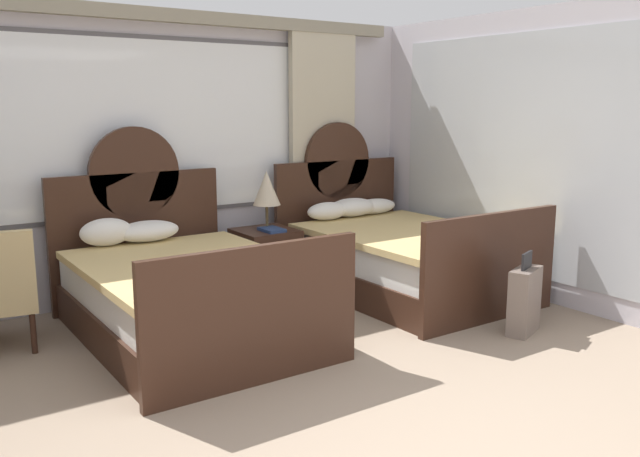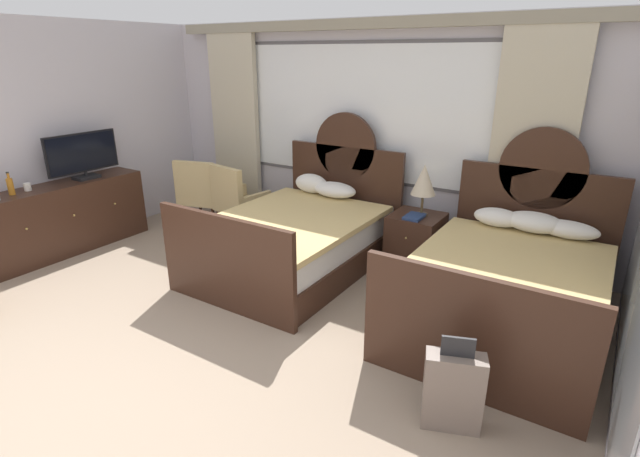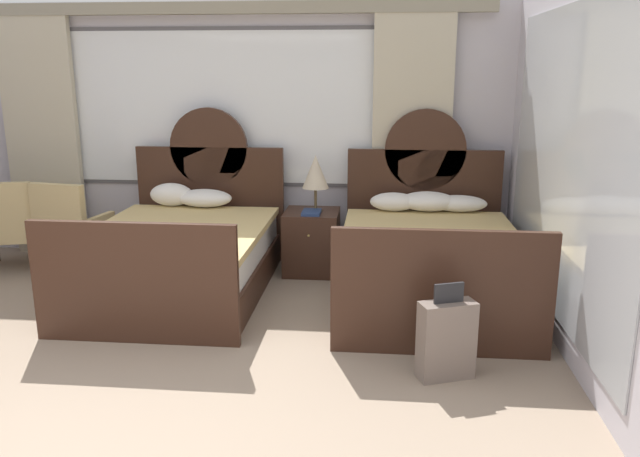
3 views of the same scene
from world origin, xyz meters
name	(u,v)px [view 3 (image 3 of 3)]	position (x,y,z in m)	size (l,w,h in m)	color
wall_back_window	(224,127)	(0.00, 3.88, 1.42)	(6.07, 0.22, 2.70)	silver
wall_right_mirror	(581,169)	(3.06, 1.67, 1.35)	(0.08, 4.48, 2.70)	silver
bed_near_window	(182,254)	(-0.13, 2.65, 0.36)	(1.58, 2.27, 1.64)	#382116
bed_near_mirror	(429,260)	(2.14, 2.66, 0.36)	(1.58, 2.27, 1.64)	#382116
nightstand_between_beds	(312,242)	(1.01, 3.33, 0.32)	(0.54, 0.57, 0.63)	#382116
table_lamp_on_nightstand	(315,172)	(1.04, 3.36, 1.03)	(0.27, 0.27, 0.57)	brown
book_on_nightstand	(312,212)	(1.02, 3.23, 0.65)	(0.18, 0.26, 0.03)	navy
armchair_by_window_left	(70,225)	(-1.43, 3.12, 0.48)	(0.67, 0.67, 0.94)	tan
armchair_by_window_centre	(8,224)	(-2.10, 3.12, 0.48)	(0.72, 0.72, 0.94)	tan
suitcase_on_floor	(446,340)	(2.15, 1.15, 0.27)	(0.41, 0.28, 0.67)	#75665B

